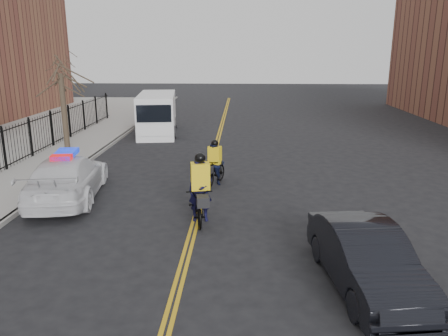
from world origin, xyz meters
TOP-DOWN VIEW (x-y plane):
  - ground at (0.00, 0.00)m, footprint 120.00×120.00m
  - center_line_left at (-0.08, 8.00)m, footprint 0.10×60.00m
  - center_line_right at (0.08, 8.00)m, footprint 0.10×60.00m
  - sidewalk at (-7.50, 8.00)m, footprint 3.00×60.00m
  - curb at (-6.00, 8.00)m, footprint 0.20×60.00m
  - iron_fence at (-9.00, 8.00)m, footprint 0.12×28.00m
  - street_tree at (-7.60, 10.00)m, footprint 3.20×3.20m
  - police_cruiser at (-4.88, 3.15)m, footprint 3.01×5.76m
  - dark_sedan at (4.28, -2.71)m, footprint 2.07×4.58m
  - cargo_van at (-4.00, 15.97)m, footprint 2.98×6.34m
  - cyclist_near at (0.17, 1.21)m, footprint 1.18×2.37m
  - cyclist_far at (0.38, 5.09)m, footprint 1.10×1.90m

SIDE VIEW (x-z plane):
  - ground at x=0.00m, z-range 0.00..0.00m
  - center_line_left at x=-0.08m, z-range 0.00..0.01m
  - center_line_right at x=0.08m, z-range 0.00..0.01m
  - sidewalk at x=-7.50m, z-range 0.00..0.15m
  - curb at x=-6.00m, z-range 0.00..0.15m
  - dark_sedan at x=4.28m, z-range 0.00..1.46m
  - cyclist_far at x=0.38m, z-range -0.20..1.66m
  - cyclist_near at x=0.17m, z-range -0.34..1.88m
  - police_cruiser at x=-4.88m, z-range -0.07..1.68m
  - iron_fence at x=-9.00m, z-range 0.00..2.00m
  - cargo_van at x=-4.00m, z-range -0.03..2.53m
  - street_tree at x=-7.60m, z-range 1.13..5.93m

